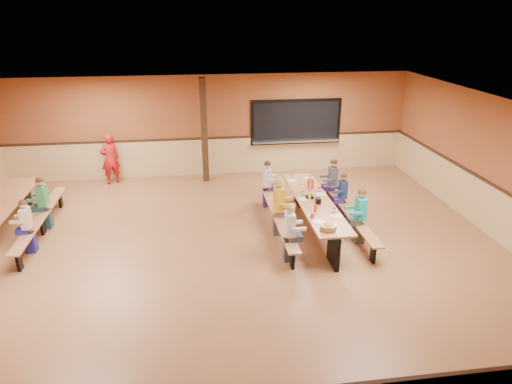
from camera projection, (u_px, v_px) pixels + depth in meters
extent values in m
plane|color=brown|center=(224.00, 252.00, 9.54)|extent=(12.00, 12.00, 0.00)
cube|color=brown|center=(210.00, 126.00, 13.58)|extent=(12.00, 0.04, 3.00)
cube|color=brown|center=(258.00, 369.00, 4.38)|extent=(12.00, 0.04, 3.00)
cube|color=brown|center=(502.00, 172.00, 9.75)|extent=(0.04, 10.00, 3.00)
cube|color=white|center=(220.00, 110.00, 8.42)|extent=(12.00, 10.00, 0.04)
cube|color=black|center=(296.00, 122.00, 13.86)|extent=(2.60, 0.06, 1.20)
cube|color=silver|center=(296.00, 141.00, 13.99)|extent=(2.70, 0.28, 0.06)
cube|color=black|center=(204.00, 131.00, 13.00)|extent=(0.18, 0.18, 3.00)
cube|color=#A66942|center=(314.00, 201.00, 10.23)|extent=(0.75, 3.60, 0.04)
cube|color=black|center=(334.00, 249.00, 8.94)|extent=(0.08, 0.60, 0.70)
cube|color=black|center=(298.00, 191.00, 11.79)|extent=(0.08, 0.60, 0.70)
cube|color=#A66942|center=(278.00, 215.00, 10.23)|extent=(0.26, 3.60, 0.04)
cube|color=black|center=(278.00, 224.00, 10.32)|extent=(0.06, 0.18, 0.41)
cube|color=#A66942|center=(349.00, 211.00, 10.44)|extent=(0.26, 3.60, 0.04)
cube|color=black|center=(348.00, 220.00, 10.53)|extent=(0.06, 0.18, 0.41)
cube|color=black|center=(25.00, 196.00, 11.51)|extent=(0.08, 0.60, 0.70)
cube|color=#A66942|center=(41.00, 217.00, 10.16)|extent=(0.26, 3.60, 0.04)
cube|color=black|center=(42.00, 226.00, 10.24)|extent=(0.06, 0.18, 0.41)
imported|color=red|center=(110.00, 159.00, 13.07)|extent=(0.64, 0.56, 1.48)
cylinder|color=red|center=(310.00, 183.00, 10.92)|extent=(0.16, 0.16, 0.22)
cube|color=black|center=(318.00, 201.00, 10.03)|extent=(0.10, 0.14, 0.13)
cylinder|color=yellow|center=(310.00, 197.00, 10.21)|extent=(0.06, 0.06, 0.17)
cylinder|color=#B2140F|center=(315.00, 208.00, 9.62)|extent=(0.06, 0.06, 0.17)
cube|color=black|center=(309.00, 197.00, 10.34)|extent=(0.16, 0.16, 0.06)
cube|color=#A66942|center=(310.00, 185.00, 10.24)|extent=(0.02, 0.09, 0.50)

